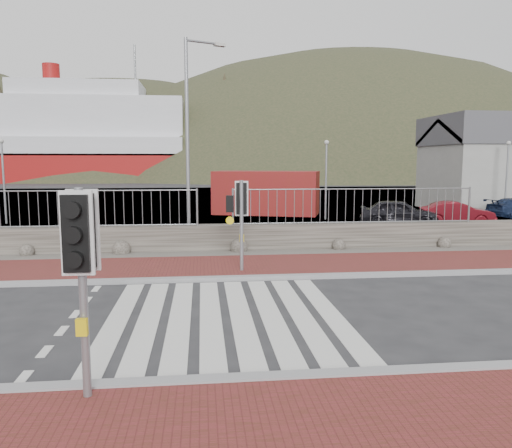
{
  "coord_description": "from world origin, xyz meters",
  "views": [
    {
      "loc": [
        -0.44,
        -9.56,
        3.07
      ],
      "look_at": [
        0.93,
        3.0,
        1.46
      ],
      "focal_mm": 35.0,
      "sensor_mm": 36.0,
      "label": 1
    }
  ],
  "objects": [
    {
      "name": "railing",
      "position": [
        0.0,
        7.15,
        1.82
      ],
      "size": [
        18.07,
        0.07,
        1.22
      ],
      "color": "gray",
      "rests_on": "stone_wall"
    },
    {
      "name": "kerb_far",
      "position": [
        0.0,
        3.0,
        0.05
      ],
      "size": [
        40.0,
        0.25,
        0.12
      ],
      "primitive_type": "cube",
      "color": "gray",
      "rests_on": "ground"
    },
    {
      "name": "stone_wall",
      "position": [
        0.0,
        7.3,
        0.45
      ],
      "size": [
        40.0,
        0.6,
        0.9
      ],
      "primitive_type": "cube",
      "color": "#413C35",
      "rests_on": "ground"
    },
    {
      "name": "kerb_near",
      "position": [
        0.0,
        -3.0,
        0.05
      ],
      "size": [
        40.0,
        0.25,
        0.12
      ],
      "primitive_type": "cube",
      "color": "gray",
      "rests_on": "ground"
    },
    {
      "name": "gravel_strip",
      "position": [
        0.0,
        6.5,
        0.03
      ],
      "size": [
        40.0,
        1.5,
        0.06
      ],
      "primitive_type": "cube",
      "color": "#59544C",
      "rests_on": "ground"
    },
    {
      "name": "streetlight",
      "position": [
        -0.8,
        8.15,
        4.06
      ],
      "size": [
        1.45,
        0.72,
        7.21
      ],
      "rotation": [
        0.0,
        0.0,
        0.39
      ],
      "color": "gray",
      "rests_on": "ground"
    },
    {
      "name": "water",
      "position": [
        0.0,
        62.9,
        0.0
      ],
      "size": [
        220.0,
        50.0,
        0.05
      ],
      "primitive_type": "cube",
      "color": "#3F4C54",
      "rests_on": "ground"
    },
    {
      "name": "car_b",
      "position": [
        11.79,
        13.17,
        0.56
      ],
      "size": [
        3.56,
        1.91,
        1.11
      ],
      "primitive_type": "imported",
      "rotation": [
        0.0,
        0.0,
        1.34
      ],
      "color": "#5F0D15",
      "rests_on": "ground"
    },
    {
      "name": "traffic_signal_near",
      "position": [
        -1.93,
        -3.3,
        1.98
      ],
      "size": [
        0.4,
        0.25,
        2.75
      ],
      "rotation": [
        0.0,
        0.0,
        -0.05
      ],
      "color": "gray",
      "rests_on": "ground"
    },
    {
      "name": "hills_backdrop",
      "position": [
        6.74,
        87.9,
        -23.05
      ],
      "size": [
        254.0,
        90.0,
        100.0
      ],
      "color": "#2A321E",
      "rests_on": "ground"
    },
    {
      "name": "quay",
      "position": [
        0.0,
        27.9,
        0.0
      ],
      "size": [
        120.0,
        40.0,
        0.5
      ],
      "primitive_type": "cube",
      "color": "#4C4C4F",
      "rests_on": "ground"
    },
    {
      "name": "ground",
      "position": [
        0.0,
        0.0,
        0.0
      ],
      "size": [
        220.0,
        220.0,
        0.0
      ],
      "primitive_type": "plane",
      "color": "#28282B",
      "rests_on": "ground"
    },
    {
      "name": "sidewalk_far",
      "position": [
        0.0,
        4.5,
        0.04
      ],
      "size": [
        40.0,
        3.0,
        0.08
      ],
      "primitive_type": "cube",
      "color": "maroon",
      "rests_on": "ground"
    },
    {
      "name": "shipping_container",
      "position": [
        3.26,
        18.96,
        1.23
      ],
      "size": [
        6.38,
        4.18,
        2.46
      ],
      "primitive_type": "cube",
      "rotation": [
        0.0,
        0.0,
        -0.32
      ],
      "color": "maroon",
      "rests_on": "ground"
    },
    {
      "name": "traffic_signal_far",
      "position": [
        0.59,
        3.85,
        1.84
      ],
      "size": [
        0.62,
        0.26,
        2.55
      ],
      "rotation": [
        0.0,
        0.0,
        3.03
      ],
      "color": "gray",
      "rests_on": "ground"
    },
    {
      "name": "ferry",
      "position": [
        -24.65,
        67.9,
        5.36
      ],
      "size": [
        50.0,
        16.0,
        20.0
      ],
      "color": "maroon",
      "rests_on": "ground"
    },
    {
      "name": "car_a",
      "position": [
        8.9,
        13.23,
        0.62
      ],
      "size": [
        3.91,
        2.59,
        1.24
      ],
      "primitive_type": "imported",
      "rotation": [
        0.0,
        0.0,
        1.23
      ],
      "color": "black",
      "rests_on": "ground"
    },
    {
      "name": "zebra_crossing",
      "position": [
        -0.0,
        0.0,
        0.01
      ],
      "size": [
        4.62,
        5.6,
        0.01
      ],
      "color": "silver",
      "rests_on": "ground"
    }
  ]
}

